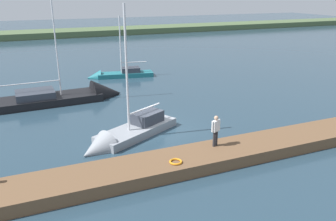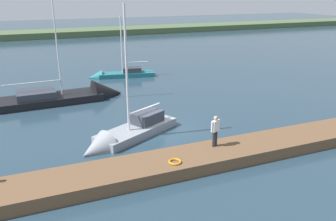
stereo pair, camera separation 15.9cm
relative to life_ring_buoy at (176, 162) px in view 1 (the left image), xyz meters
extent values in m
plane|color=#263D4C|center=(-1.35, -5.69, -0.71)|extent=(200.00, 200.00, 0.00)
cube|color=#4C603D|center=(-1.35, -59.89, -0.71)|extent=(180.00, 8.00, 2.40)
cube|color=brown|center=(-1.35, -0.51, -0.38)|extent=(25.55, 2.53, 0.66)
torus|color=orange|center=(0.00, 0.00, 0.00)|extent=(0.66, 0.66, 0.10)
cube|color=gray|center=(0.28, -5.61, -0.62)|extent=(6.01, 4.44, 0.88)
cone|color=gray|center=(3.25, -4.03, -0.62)|extent=(2.47, 2.56, 1.96)
cube|color=#333842|center=(-0.63, -6.10, 0.19)|extent=(2.34, 2.06, 0.74)
cylinder|color=silver|center=(0.88, -5.29, 3.64)|extent=(0.14, 0.14, 7.65)
cylinder|color=silver|center=(-0.40, -5.97, 0.85)|extent=(2.62, 1.46, 0.11)
cube|color=black|center=(4.98, -14.60, -0.58)|extent=(8.49, 3.16, 0.95)
cone|color=black|center=(0.11, -14.83, -0.58)|extent=(2.62, 2.88, 2.77)
cube|color=#333842|center=(6.01, -14.55, 0.19)|extent=(3.06, 2.46, 0.57)
cylinder|color=silver|center=(3.99, -14.65, 5.25)|extent=(0.11, 0.11, 10.69)
cylinder|color=silver|center=(6.23, -14.54, 1.15)|extent=(4.47, 0.29, 0.09)
cube|color=#1E6B75|center=(-3.36, -21.11, -0.66)|extent=(6.07, 2.63, 0.84)
cone|color=#1E6B75|center=(-0.07, -21.70, -0.66)|extent=(1.71, 1.84, 1.61)
cube|color=#333842|center=(-3.92, -21.01, 0.03)|extent=(2.14, 1.64, 0.54)
cylinder|color=silver|center=(-2.96, -21.18, 2.72)|extent=(0.13, 0.13, 5.93)
cylinder|color=silver|center=(-4.30, -20.94, 0.84)|extent=(2.70, 0.59, 0.11)
cylinder|color=#28282D|center=(-2.91, -1.01, 0.39)|extent=(0.14, 0.14, 0.88)
cylinder|color=#28282D|center=(-2.71, -0.93, 0.39)|extent=(0.14, 0.14, 0.88)
cube|color=white|center=(-2.81, -0.97, 1.14)|extent=(0.53, 0.38, 0.62)
sphere|color=tan|center=(-2.81, -0.97, 1.61)|extent=(0.24, 0.24, 0.24)
cylinder|color=white|center=(-3.08, -1.08, 1.16)|extent=(0.09, 0.09, 0.59)
cylinder|color=white|center=(-2.54, -0.86, 1.16)|extent=(0.09, 0.09, 0.59)
camera|label=1|loc=(6.21, 13.94, 8.10)|focal=36.43mm
camera|label=2|loc=(6.06, 14.00, 8.10)|focal=36.43mm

